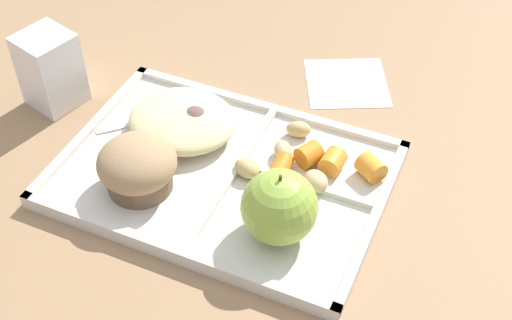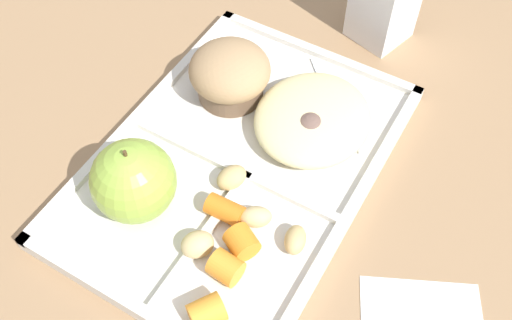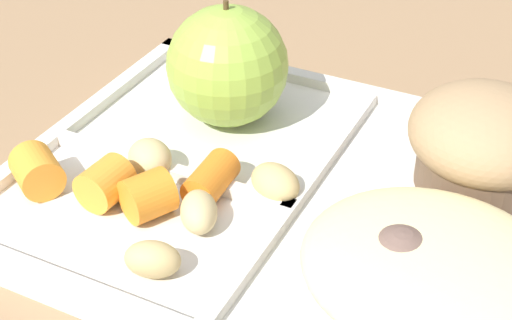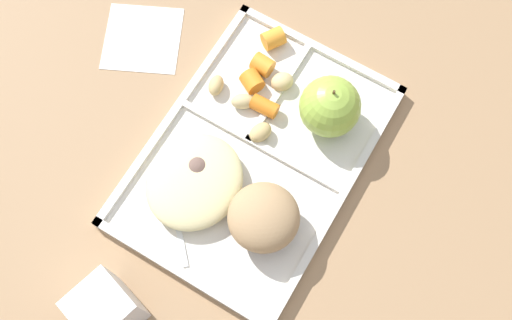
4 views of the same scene
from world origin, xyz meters
TOP-DOWN VIEW (x-y plane):
  - ground at (0.00, 0.00)m, footprint 6.00×6.00m
  - lunch_tray at (-0.00, -0.00)m, footprint 0.39×0.27m
  - green_apple at (-0.10, 0.06)m, footprint 0.08×0.08m
  - bran_muffin at (0.08, 0.06)m, footprint 0.09×0.09m
  - carrot_slice_diagonal at (-0.16, -0.07)m, footprint 0.04×0.04m
  - carrot_slice_edge at (-0.06, -0.02)m, footprint 0.02×0.04m
  - carrot_slice_near_corner at (-0.09, -0.06)m, footprint 0.04×0.04m
  - carrot_slice_large at (-0.12, -0.06)m, footprint 0.03×0.03m
  - potato_chunk_golden at (-0.03, -0.01)m, footprint 0.04×0.03m
  - potato_chunk_small at (-0.06, -0.05)m, footprint 0.04×0.04m
  - potato_chunk_wedge at (-0.11, -0.02)m, footprint 0.04×0.04m
  - potato_chunk_corner at (-0.06, -0.10)m, footprint 0.04×0.03m
  - egg_noodle_pile at (0.08, -0.05)m, footprint 0.14×0.12m
  - meatball_front at (0.11, -0.07)m, footprint 0.03×0.03m
  - meatball_side at (0.09, -0.05)m, footprint 0.04×0.04m
  - meatball_center at (0.09, -0.04)m, footprint 0.03×0.03m
  - meatball_back at (0.06, -0.05)m, footprint 0.04×0.04m

SIDE VIEW (x-z plane):
  - ground at x=0.00m, z-range 0.00..0.00m
  - lunch_tray at x=0.00m, z-range 0.00..0.02m
  - potato_chunk_corner at x=-0.06m, z-range 0.01..0.03m
  - potato_chunk_small at x=-0.06m, z-range 0.01..0.03m
  - potato_chunk_golden at x=-0.03m, z-range 0.01..0.03m
  - carrot_slice_edge at x=-0.06m, z-range 0.01..0.03m
  - potato_chunk_wedge at x=-0.11m, z-range 0.01..0.03m
  - carrot_slice_large at x=-0.12m, z-range 0.01..0.04m
  - carrot_slice_diagonal at x=-0.16m, z-range 0.01..0.04m
  - carrot_slice_near_corner at x=-0.09m, z-range 0.01..0.04m
  - meatball_center at x=0.09m, z-range 0.01..0.04m
  - meatball_front at x=0.11m, z-range 0.01..0.04m
  - meatball_side at x=0.09m, z-range 0.01..0.05m
  - egg_noodle_pile at x=0.08m, z-range 0.01..0.05m
  - meatball_back at x=0.06m, z-range 0.01..0.05m
  - bran_muffin at x=0.08m, z-range 0.01..0.08m
  - green_apple at x=-0.10m, z-range 0.01..0.10m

